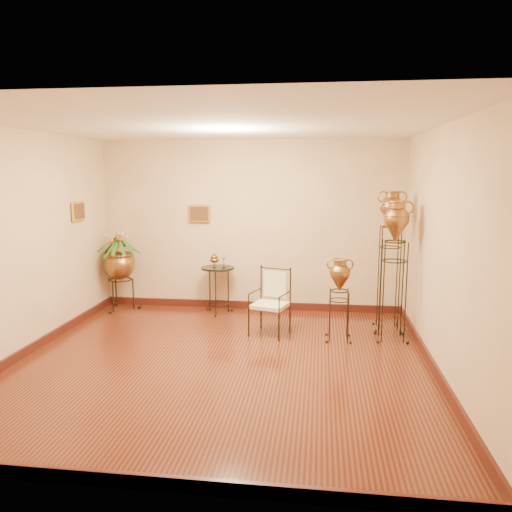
# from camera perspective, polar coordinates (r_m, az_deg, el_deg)

# --- Properties ---
(ground) EXTENTS (5.00, 5.00, 0.00)m
(ground) POSITION_cam_1_polar(r_m,az_deg,el_deg) (6.18, -3.94, -12.06)
(ground) COLOR #552C14
(ground) RESTS_ON ground
(room_shell) EXTENTS (5.02, 5.02, 2.81)m
(room_shell) POSITION_cam_1_polar(r_m,az_deg,el_deg) (5.79, -4.18, 4.16)
(room_shell) COLOR beige
(room_shell) RESTS_ON ground
(amphora_tall) EXTENTS (0.51, 0.51, 2.04)m
(amphora_tall) POSITION_cam_1_polar(r_m,az_deg,el_deg) (7.43, 15.02, -0.34)
(amphora_tall) COLOR black
(amphora_tall) RESTS_ON ground
(amphora_mid) EXTENTS (0.49, 0.49, 1.93)m
(amphora_mid) POSITION_cam_1_polar(r_m,az_deg,el_deg) (6.99, 15.49, -1.51)
(amphora_mid) COLOR black
(amphora_mid) RESTS_ON ground
(amphora_short) EXTENTS (0.46, 0.46, 1.15)m
(amphora_short) POSITION_cam_1_polar(r_m,az_deg,el_deg) (6.90, 9.49, -4.88)
(amphora_short) COLOR black
(amphora_short) RESTS_ON ground
(planter_urn) EXTENTS (0.90, 0.90, 1.48)m
(planter_urn) POSITION_cam_1_polar(r_m,az_deg,el_deg) (8.58, -15.35, -0.55)
(planter_urn) COLOR black
(planter_urn) RESTS_ON ground
(armchair) EXTENTS (0.65, 0.62, 0.94)m
(armchair) POSITION_cam_1_polar(r_m,az_deg,el_deg) (7.03, 1.58, -5.34)
(armchair) COLOR black
(armchair) RESTS_ON ground
(side_table) EXTENTS (0.59, 0.59, 0.96)m
(side_table) POSITION_cam_1_polar(r_m,az_deg,el_deg) (8.17, -4.38, -3.78)
(side_table) COLOR black
(side_table) RESTS_ON ground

